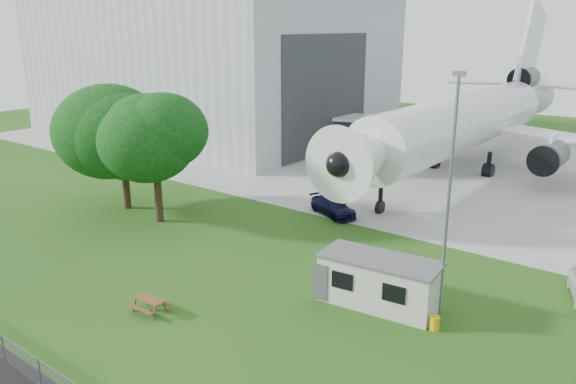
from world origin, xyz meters
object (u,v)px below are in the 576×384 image
Objects in this scene: site_cabin at (379,282)px; airliner at (468,118)px; hangar at (210,62)px; picnic_west at (150,312)px.

airliner is at bearing 103.35° from site_cabin.
airliner is at bearing -0.22° from hangar.
airliner is 26.52× the size of picnic_west.
site_cabin is at bearing 40.02° from picnic_west.
picnic_west is at bearing -138.31° from site_cabin.
airliner is 31.85m from site_cabin.
hangar is 6.26× the size of site_cabin.
airliner reaches higher than site_cabin.
picnic_west is at bearing -92.31° from airliner.
hangar is 53.77m from site_cabin.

